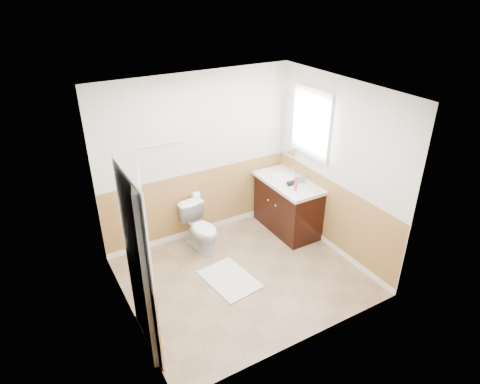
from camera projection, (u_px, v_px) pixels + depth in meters
floor at (243, 276)px, 5.69m from camera, size 3.00×3.00×0.00m
ceiling at (244, 93)px, 4.52m from camera, size 3.00×3.00×0.00m
wall_back at (198, 158)px, 6.10m from camera, size 3.00×0.00×3.00m
wall_front at (310, 249)px, 4.11m from camera, size 3.00×0.00×3.00m
wall_left at (121, 228)px, 4.44m from camera, size 0.00×3.00×3.00m
wall_right at (337, 169)px, 5.77m from camera, size 0.00×3.00×3.00m
wainscot_back at (201, 204)px, 6.44m from camera, size 3.00×0.00×3.00m
wainscot_front at (304, 306)px, 4.47m from camera, size 3.00×0.00×3.00m
wainscot_left at (131, 283)px, 4.80m from camera, size 0.00×2.60×2.60m
wainscot_right at (331, 216)px, 6.11m from camera, size 0.00×2.60×2.60m
toilet at (201, 228)px, 6.12m from camera, size 0.46×0.71×0.68m
bath_mat at (230, 279)px, 5.61m from camera, size 0.65×0.86×0.02m
vanity_cabinet at (288, 207)px, 6.57m from camera, size 0.55×1.10×0.80m
vanity_knob_left at (276, 206)px, 6.29m from camera, size 0.03×0.03×0.03m
vanity_knob_right at (268, 200)px, 6.44m from camera, size 0.03×0.03×0.03m
countertop at (288, 182)px, 6.36m from camera, size 0.60×1.15×0.05m
sink_basin at (283, 176)px, 6.47m from camera, size 0.36×0.36×0.02m
faucet at (293, 171)px, 6.52m from camera, size 0.02×0.02×0.14m
lotion_bottle at (296, 183)px, 6.04m from camera, size 0.05×0.05×0.22m
soap_dispenser at (301, 177)px, 6.27m from camera, size 0.09×0.10×0.18m
hair_dryer_body at (292, 183)px, 6.22m from camera, size 0.14×0.07×0.07m
hair_dryer_handle at (288, 184)px, 6.25m from camera, size 0.03×0.03×0.07m
mirror_panel at (290, 126)px, 6.46m from camera, size 0.02×0.35×0.90m
window_frame at (311, 123)px, 5.97m from camera, size 0.04×0.80×1.00m
window_glass at (312, 123)px, 5.98m from camera, size 0.01×0.70×0.90m
door at (146, 266)px, 4.25m from camera, size 0.29×0.78×2.04m
door_frame at (139, 267)px, 4.21m from camera, size 0.02×0.92×2.10m
door_knob at (142, 253)px, 4.56m from camera, size 0.06×0.06×0.06m
towel_bar at (161, 144)px, 5.66m from camera, size 0.62×0.02×0.02m
tp_holder_bar at (196, 195)px, 6.26m from camera, size 0.14×0.02×0.02m
tp_roll at (196, 195)px, 6.26m from camera, size 0.10×0.11×0.11m
tp_sheet at (196, 202)px, 6.31m from camera, size 0.10×0.01×0.16m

